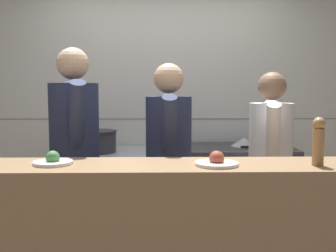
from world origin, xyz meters
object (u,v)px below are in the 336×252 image
plated_dish_appetiser (217,162)px  chef_sous (169,163)px  oven_range (109,196)px  plated_dish_main (53,161)px  pepper_mill (318,140)px  chefs_knife (257,148)px  chef_line (270,166)px  mixing_bowl_steel (244,142)px  stock_pot (98,141)px  chef_head_cook (75,155)px

plated_dish_appetiser → chef_sous: (-0.25, 0.71, -0.14)m
oven_range → plated_dish_main: size_ratio=4.49×
plated_dish_appetiser → pepper_mill: bearing=-1.7°
chefs_knife → pepper_mill: bearing=-90.9°
plated_dish_main → plated_dish_appetiser: bearing=-3.1°
pepper_mill → chefs_knife: bearing=89.1°
chef_line → pepper_mill: bearing=-74.5°
mixing_bowl_steel → plated_dish_appetiser: plated_dish_appetiser is taller
chefs_knife → chef_sous: bearing=-139.8°
plated_dish_main → stock_pot: bearing=89.0°
plated_dish_main → pepper_mill: size_ratio=0.83×
chef_head_cook → chef_line: 1.46m
chefs_knife → chef_line: (-0.06, -0.64, -0.04)m
chefs_knife → chef_line: 0.65m
mixing_bowl_steel → chefs_knife: mixing_bowl_steel is taller
pepper_mill → chef_sous: (-0.81, 0.73, -0.26)m
chefs_knife → chef_head_cook: size_ratio=0.21×
chef_sous → mixing_bowl_steel: bearing=49.2°
plated_dish_main → chef_head_cook: size_ratio=0.13×
pepper_mill → chef_head_cook: 1.68m
oven_range → pepper_mill: size_ratio=3.72×
pepper_mill → stock_pot: bearing=134.3°
mixing_bowl_steel → chef_line: 0.80m
oven_range → chef_head_cook: chef_head_cook is taller
chef_sous → plated_dish_appetiser: bearing=-70.5°
mixing_bowl_steel → chef_sous: 1.13m
stock_pot → mixing_bowl_steel: (1.38, 0.10, -0.03)m
stock_pot → mixing_bowl_steel: bearing=4.1°
oven_range → plated_dish_main: 1.60m
oven_range → plated_dish_main: (-0.11, -1.47, 0.62)m
mixing_bowl_steel → plated_dish_main: (-1.41, -1.52, 0.10)m
oven_range → plated_dish_appetiser: size_ratio=4.13×
plated_dish_appetiser → plated_dish_main: bearing=176.9°
oven_range → chef_sous: size_ratio=0.61×
chef_head_cook → chef_line: bearing=-15.5°
oven_range → chef_line: size_ratio=0.63×
chef_line → stock_pot: bearing=166.2°
plated_dish_main → plated_dish_appetiser: 0.92m
oven_range → chefs_knife: size_ratio=2.70×
plated_dish_appetiser → chef_line: (0.52, 0.77, -0.18)m
pepper_mill → chef_head_cook: (-1.50, 0.74, -0.20)m
stock_pot → plated_dish_appetiser: plated_dish_appetiser is taller
plated_dish_appetiser → chef_head_cook: size_ratio=0.14×
stock_pot → plated_dish_main: size_ratio=1.61×
plated_dish_main → chef_sous: bearing=44.7°
chef_sous → oven_range: bearing=124.2°
chefs_knife → pepper_mill: pepper_mill is taller
chef_sous → pepper_mill: bearing=-41.9°
mixing_bowl_steel → chef_sous: size_ratio=0.15×
stock_pot → chef_head_cook: (-0.05, -0.75, -0.00)m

